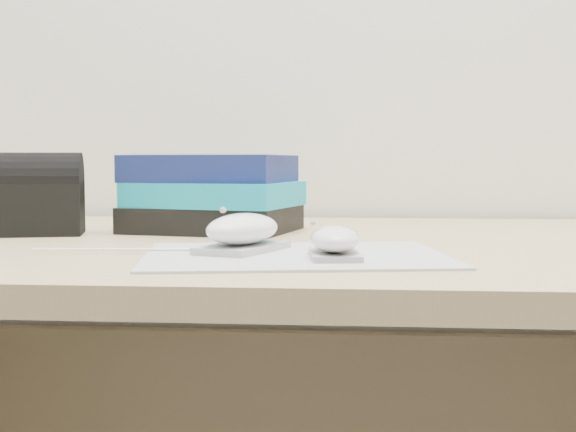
# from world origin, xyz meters

# --- Properties ---
(desk) EXTENTS (1.60, 0.80, 0.73)m
(desk) POSITION_xyz_m (0.00, 1.64, 0.50)
(desk) COLOR tan
(desk) RESTS_ON ground
(mousepad) EXTENTS (0.36, 0.30, 0.00)m
(mousepad) POSITION_xyz_m (-0.04, 1.39, 0.73)
(mousepad) COLOR #97959D
(mousepad) RESTS_ON desk
(mouse_rear) EXTENTS (0.10, 0.13, 0.05)m
(mouse_rear) POSITION_xyz_m (-0.10, 1.42, 0.75)
(mouse_rear) COLOR #B0B0B2
(mouse_rear) RESTS_ON mousepad
(mouse_front) EXTENTS (0.06, 0.10, 0.04)m
(mouse_front) POSITION_xyz_m (0.00, 1.36, 0.75)
(mouse_front) COLOR #9E9EA0
(mouse_front) RESTS_ON mousepad
(usb_cable) EXTENTS (0.24, 0.02, 0.00)m
(usb_cable) POSITION_xyz_m (-0.22, 1.41, 0.73)
(usb_cable) COLOR white
(usb_cable) RESTS_ON mousepad
(book_stack) EXTENTS (0.26, 0.23, 0.11)m
(book_stack) POSITION_xyz_m (-0.19, 1.69, 0.78)
(book_stack) COLOR black
(book_stack) RESTS_ON desk
(pouch) EXTENTS (0.14, 0.11, 0.11)m
(pouch) POSITION_xyz_m (-0.42, 1.62, 0.79)
(pouch) COLOR black
(pouch) RESTS_ON desk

